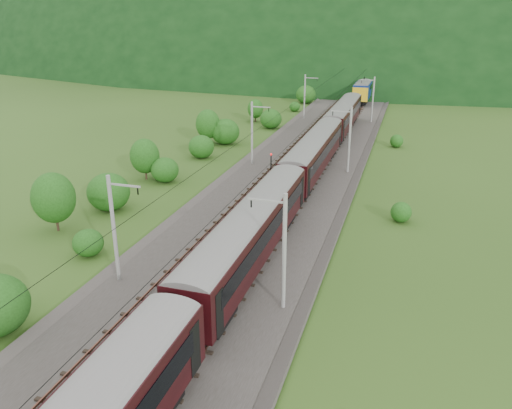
% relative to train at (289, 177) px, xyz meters
% --- Properties ---
extents(ground, '(600.00, 600.00, 0.00)m').
position_rel_train_xyz_m(ground, '(-2.40, -17.01, -3.76)').
color(ground, '#294816').
rests_on(ground, ground).
extents(railbed, '(14.00, 220.00, 0.30)m').
position_rel_train_xyz_m(railbed, '(-2.40, -7.01, -3.61)').
color(railbed, '#38332D').
rests_on(railbed, ground).
extents(track_left, '(2.40, 220.00, 0.27)m').
position_rel_train_xyz_m(track_left, '(-4.80, -7.01, -3.39)').
color(track_left, brown).
rests_on(track_left, railbed).
extents(track_right, '(2.40, 220.00, 0.27)m').
position_rel_train_xyz_m(track_right, '(0.00, -7.01, -3.39)').
color(track_right, brown).
rests_on(track_right, railbed).
extents(catenary_left, '(2.54, 192.28, 8.00)m').
position_rel_train_xyz_m(catenary_left, '(-8.52, 14.99, 0.74)').
color(catenary_left, gray).
rests_on(catenary_left, railbed).
extents(catenary_right, '(2.54, 192.28, 8.00)m').
position_rel_train_xyz_m(catenary_right, '(3.72, 14.99, 0.74)').
color(catenary_right, gray).
rests_on(catenary_right, railbed).
extents(overhead_wires, '(4.83, 198.00, 0.03)m').
position_rel_train_xyz_m(overhead_wires, '(-2.40, -7.01, 3.34)').
color(overhead_wires, black).
rests_on(overhead_wires, ground).
extents(mountain_main, '(504.00, 360.00, 244.00)m').
position_rel_train_xyz_m(mountain_main, '(-2.40, 242.99, -3.76)').
color(mountain_main, black).
rests_on(mountain_main, ground).
extents(mountain_ridge, '(336.00, 280.00, 132.00)m').
position_rel_train_xyz_m(mountain_ridge, '(-122.40, 282.99, -3.76)').
color(mountain_ridge, black).
rests_on(mountain_ridge, ground).
extents(train, '(3.21, 154.36, 5.59)m').
position_rel_train_xyz_m(train, '(0.00, 0.00, 0.00)').
color(train, black).
rests_on(train, ground).
extents(hazard_post_near, '(0.16, 0.16, 1.49)m').
position_rel_train_xyz_m(hazard_post_near, '(-2.71, 12.88, -2.72)').
color(hazard_post_near, red).
rests_on(hazard_post_near, railbed).
extents(hazard_post_far, '(0.15, 0.15, 1.43)m').
position_rel_train_xyz_m(hazard_post_far, '(-2.27, 12.94, -2.75)').
color(hazard_post_far, red).
rests_on(hazard_post_far, railbed).
extents(signal, '(0.24, 0.24, 2.14)m').
position_rel_train_xyz_m(signal, '(-5.43, 12.84, -2.21)').
color(signal, black).
rests_on(signal, railbed).
extents(vegetation_left, '(12.79, 146.18, 5.51)m').
position_rel_train_xyz_m(vegetation_left, '(-16.18, 9.40, -1.58)').
color(vegetation_left, '#1D4913').
rests_on(vegetation_left, ground).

